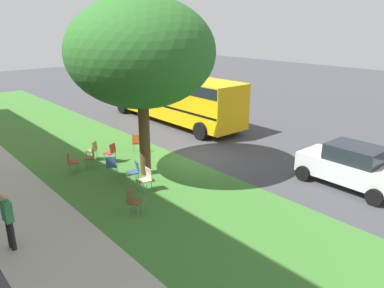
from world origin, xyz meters
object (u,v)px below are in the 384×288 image
Objects in this scene: parked_car at (351,165)px; pedestrian_0 at (8,219)px; chair_1 at (133,199)px; school_bus at (173,94)px; chair_3 at (137,142)px; chair_7 at (91,156)px; street_tree at (141,53)px; chair_0 at (112,165)px; chair_4 at (146,178)px; chair_6 at (111,151)px; chair_8 at (93,149)px; chair_2 at (71,160)px; chair_5 at (134,170)px.

pedestrian_0 reaches higher than parked_car.
school_bus reaches higher than chair_1.
chair_3 and chair_7 have the same top height.
street_tree is 7.93× the size of chair_7.
chair_0 is 1.48m from chair_7.
chair_1 and chair_4 have the same top height.
chair_6 is 0.92m from chair_8.
parked_car is at bearing -127.67° from chair_4.
school_bus is (3.83, -8.36, 1.24)m from chair_2.
chair_5 is 5.25m from pedestrian_0.
chair_4 is 4.98m from pedestrian_0.
street_tree is 0.67× the size of school_bus.
pedestrian_0 is at bearing 133.16° from chair_7.
street_tree is 7.93× the size of chair_3.
street_tree reaches higher than pedestrian_0.
chair_1 is 1.00× the size of chair_5.
chair_0 is 1.16m from chair_5.
chair_3 is 1.68m from chair_6.
chair_2 is at bearing 0.56° from chair_1.
chair_1 is 4.70m from chair_2.
chair_2 and chair_4 have the same top height.
chair_3 and chair_8 have the same top height.
parked_car is 11.71m from pedestrian_0.
school_bus is at bearing -59.30° from chair_6.
chair_6 is at bearing -91.33° from chair_2.
parked_car reaches higher than chair_7.
school_bus is at bearing -66.16° from chair_8.
chair_7 is at bearing 148.17° from chair_8.
pedestrian_0 is (4.03, 10.99, 0.09)m from parked_car.
chair_5 and chair_6 have the same top height.
chair_1 is 0.24× the size of parked_car.
street_tree reaches higher than parked_car.
school_bus is 6.15× the size of pedestrian_0.
chair_2 is 9.28m from school_bus.
chair_5 is at bearing -167.56° from chair_7.
chair_4 is at bearing 175.58° from chair_5.
street_tree reaches higher than chair_6.
pedestrian_0 is (-1.58, 4.99, 0.41)m from chair_5.
chair_2 and chair_6 have the same top height.
chair_5 is at bearing 46.94° from parked_car.
pedestrian_0 is at bearing 109.41° from street_tree.
chair_5 is 8.23m from parked_car.
chair_4 is (1.16, -1.31, 0.00)m from chair_1.
chair_6 is at bearing -89.88° from chair_7.
pedestrian_0 is at bearing 135.13° from chair_8.
chair_1 is 1.76m from chair_4.
pedestrian_0 is at bearing 120.17° from chair_0.
chair_4 is (-2.01, -0.32, 0.00)m from chair_0.
chair_2 is at bearing 34.53° from chair_0.
chair_1 and chair_3 have the same top height.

